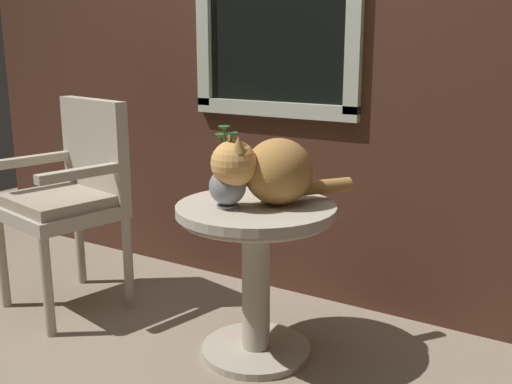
{
  "coord_description": "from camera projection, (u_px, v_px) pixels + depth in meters",
  "views": [
    {
      "loc": [
        1.43,
        -1.73,
        1.2
      ],
      "look_at": [
        0.26,
        0.14,
        0.66
      ],
      "focal_mm": 42.47,
      "sensor_mm": 36.0,
      "label": 1
    }
  ],
  "objects": [
    {
      "name": "ground_plane",
      "position": [
        183.0,
        350.0,
        2.44
      ],
      "size": [
        6.0,
        6.0,
        0.0
      ],
      "primitive_type": "plane",
      "color": "gray"
    },
    {
      "name": "back_wall",
      "position": [
        281.0,
        22.0,
        2.77
      ],
      "size": [
        4.0,
        0.07,
        2.6
      ],
      "color": "#47281C",
      "rests_on": "ground_plane"
    },
    {
      "name": "wicker_side_table",
      "position": [
        256.0,
        250.0,
        2.32
      ],
      "size": [
        0.61,
        0.61,
        0.61
      ],
      "color": "#B2A893",
      "rests_on": "ground_plane"
    },
    {
      "name": "wicker_chair",
      "position": [
        72.0,
        190.0,
        2.77
      ],
      "size": [
        0.55,
        0.53,
        0.96
      ],
      "color": "#B2A893",
      "rests_on": "ground_plane"
    },
    {
      "name": "cat",
      "position": [
        270.0,
        170.0,
        2.24
      ],
      "size": [
        0.39,
        0.5,
        0.28
      ],
      "color": "#AD7A3D",
      "rests_on": "wicker_side_table"
    },
    {
      "name": "pewter_vase_with_ivy",
      "position": [
        227.0,
        182.0,
        2.21
      ],
      "size": [
        0.14,
        0.14,
        0.31
      ],
      "color": "gray",
      "rests_on": "wicker_side_table"
    }
  ]
}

